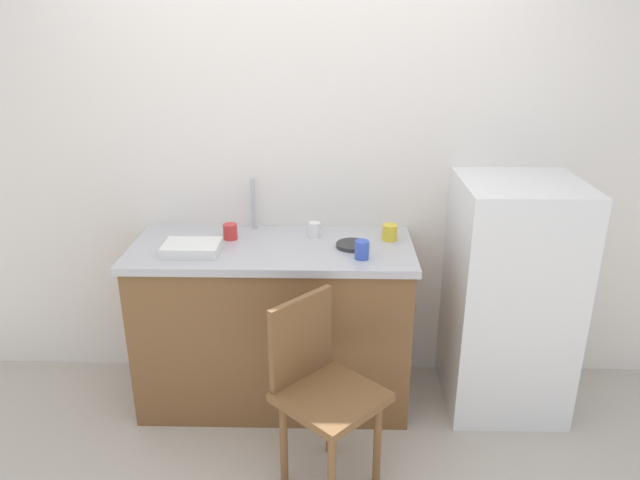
{
  "coord_description": "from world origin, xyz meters",
  "views": [
    {
      "loc": [
        0.18,
        -2.19,
        2.04
      ],
      "look_at": [
        0.12,
        0.6,
        0.97
      ],
      "focal_mm": 33.13,
      "sensor_mm": 36.0,
      "label": 1
    }
  ],
  "objects_px": {
    "dish_tray": "(192,248)",
    "cup_white": "(314,230)",
    "refrigerator": "(509,297)",
    "cup_yellow": "(390,232)",
    "cup_red": "(230,232)",
    "chair": "(321,386)",
    "hotplate": "(353,245)",
    "cup_blue": "(362,250)"
  },
  "relations": [
    {
      "from": "dish_tray",
      "to": "cup_yellow",
      "type": "distance_m",
      "value": 1.03
    },
    {
      "from": "hotplate",
      "to": "cup_blue",
      "type": "height_order",
      "value": "cup_blue"
    },
    {
      "from": "cup_white",
      "to": "cup_blue",
      "type": "height_order",
      "value": "cup_blue"
    },
    {
      "from": "hotplate",
      "to": "refrigerator",
      "type": "bearing_deg",
      "value": 1.09
    },
    {
      "from": "cup_yellow",
      "to": "cup_red",
      "type": "height_order",
      "value": "cup_yellow"
    },
    {
      "from": "refrigerator",
      "to": "dish_tray",
      "type": "xyz_separation_m",
      "value": [
        -1.65,
        -0.11,
        0.31
      ]
    },
    {
      "from": "cup_white",
      "to": "cup_red",
      "type": "height_order",
      "value": "cup_red"
    },
    {
      "from": "dish_tray",
      "to": "cup_blue",
      "type": "bearing_deg",
      "value": -3.84
    },
    {
      "from": "dish_tray",
      "to": "cup_red",
      "type": "xyz_separation_m",
      "value": [
        0.16,
        0.2,
        0.02
      ]
    },
    {
      "from": "refrigerator",
      "to": "hotplate",
      "type": "bearing_deg",
      "value": -178.91
    },
    {
      "from": "chair",
      "to": "dish_tray",
      "type": "relative_size",
      "value": 3.18
    },
    {
      "from": "cup_white",
      "to": "cup_yellow",
      "type": "bearing_deg",
      "value": -5.83
    },
    {
      "from": "dish_tray",
      "to": "cup_white",
      "type": "relative_size",
      "value": 3.53
    },
    {
      "from": "chair",
      "to": "hotplate",
      "type": "height_order",
      "value": "hotplate"
    },
    {
      "from": "cup_blue",
      "to": "cup_red",
      "type": "bearing_deg",
      "value": 159.6
    },
    {
      "from": "dish_tray",
      "to": "cup_yellow",
      "type": "height_order",
      "value": "cup_yellow"
    },
    {
      "from": "cup_blue",
      "to": "cup_yellow",
      "type": "bearing_deg",
      "value": 58.66
    },
    {
      "from": "chair",
      "to": "cup_yellow",
      "type": "distance_m",
      "value": 0.93
    },
    {
      "from": "cup_red",
      "to": "chair",
      "type": "bearing_deg",
      "value": -55.38
    },
    {
      "from": "cup_red",
      "to": "hotplate",
      "type": "bearing_deg",
      "value": -9.12
    },
    {
      "from": "refrigerator",
      "to": "cup_white",
      "type": "height_order",
      "value": "refrigerator"
    },
    {
      "from": "cup_white",
      "to": "cup_red",
      "type": "distance_m",
      "value": 0.45
    },
    {
      "from": "cup_yellow",
      "to": "cup_blue",
      "type": "distance_m",
      "value": 0.3
    },
    {
      "from": "hotplate",
      "to": "cup_white",
      "type": "bearing_deg",
      "value": 143.78
    },
    {
      "from": "hotplate",
      "to": "cup_red",
      "type": "height_order",
      "value": "cup_red"
    },
    {
      "from": "cup_blue",
      "to": "hotplate",
      "type": "bearing_deg",
      "value": 104.9
    },
    {
      "from": "hotplate",
      "to": "chair",
      "type": "bearing_deg",
      "value": -103.52
    },
    {
      "from": "refrigerator",
      "to": "hotplate",
      "type": "xyz_separation_m",
      "value": [
        -0.84,
        -0.02,
        0.29
      ]
    },
    {
      "from": "cup_yellow",
      "to": "cup_blue",
      "type": "relative_size",
      "value": 0.91
    },
    {
      "from": "cup_blue",
      "to": "cup_white",
      "type": "bearing_deg",
      "value": 128.94
    },
    {
      "from": "cup_red",
      "to": "cup_blue",
      "type": "xyz_separation_m",
      "value": [
        0.69,
        -0.26,
        0.01
      ]
    },
    {
      "from": "dish_tray",
      "to": "cup_white",
      "type": "height_order",
      "value": "cup_white"
    },
    {
      "from": "cup_yellow",
      "to": "cup_blue",
      "type": "bearing_deg",
      "value": -121.34
    },
    {
      "from": "dish_tray",
      "to": "cup_white",
      "type": "bearing_deg",
      "value": 21.76
    },
    {
      "from": "refrigerator",
      "to": "cup_red",
      "type": "distance_m",
      "value": 1.52
    },
    {
      "from": "cup_yellow",
      "to": "cup_blue",
      "type": "xyz_separation_m",
      "value": [
        -0.16,
        -0.26,
        0.0
      ]
    },
    {
      "from": "refrigerator",
      "to": "hotplate",
      "type": "relative_size",
      "value": 7.45
    },
    {
      "from": "refrigerator",
      "to": "chair",
      "type": "distance_m",
      "value": 1.18
    },
    {
      "from": "chair",
      "to": "hotplate",
      "type": "relative_size",
      "value": 5.24
    },
    {
      "from": "cup_blue",
      "to": "refrigerator",
      "type": "bearing_deg",
      "value": 11.86
    },
    {
      "from": "refrigerator",
      "to": "chair",
      "type": "relative_size",
      "value": 1.42
    },
    {
      "from": "hotplate",
      "to": "cup_yellow",
      "type": "relative_size",
      "value": 2.02
    }
  ]
}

